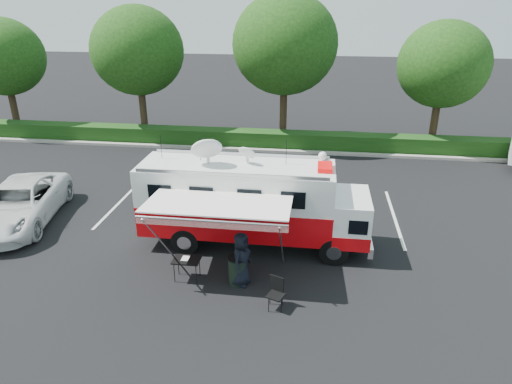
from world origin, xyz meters
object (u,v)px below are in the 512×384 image
Objects in this scene: command_truck at (252,203)px; trash_bin at (238,270)px; folding_table at (186,261)px; white_suv at (23,222)px.

command_truck reaches higher than trash_bin.
white_suv is at bearing 158.51° from folding_table.
folding_table is at bearing -124.76° from command_truck.
white_suv is 8.43m from folding_table.
folding_table is (7.82, -3.08, 0.69)m from white_suv.
command_truck is 2.81m from trash_bin.
trash_bin is (-0.11, -2.52, -1.22)m from command_truck.
white_suv reaches higher than folding_table.
white_suv is (-9.59, 0.53, -1.69)m from command_truck.
white_suv is at bearing 162.14° from trash_bin.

